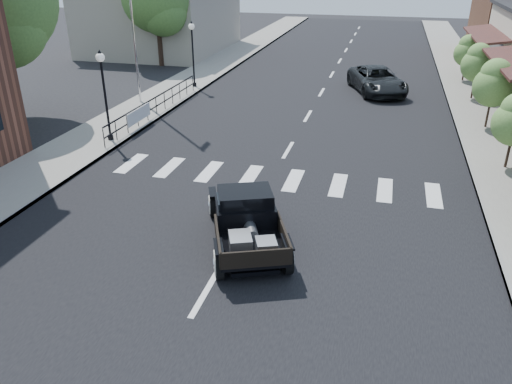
# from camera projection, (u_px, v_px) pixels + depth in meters

# --- Properties ---
(ground) EXTENTS (120.00, 120.00, 0.00)m
(ground) POSITION_uv_depth(u_px,v_px,m) (241.00, 232.00, 14.59)
(ground) COLOR black
(ground) RESTS_ON ground
(road) EXTENTS (14.00, 80.00, 0.02)m
(road) POSITION_uv_depth(u_px,v_px,m) (317.00, 101.00, 27.69)
(road) COLOR black
(road) RESTS_ON ground
(road_markings) EXTENTS (12.00, 60.00, 0.06)m
(road_markings) POSITION_uv_depth(u_px,v_px,m) (301.00, 129.00, 23.32)
(road_markings) COLOR silver
(road_markings) RESTS_ON ground
(sidewalk_left) EXTENTS (3.00, 80.00, 0.15)m
(sidewalk_left) POSITION_uv_depth(u_px,v_px,m) (174.00, 90.00, 29.61)
(sidewalk_left) COLOR gray
(sidewalk_left) RESTS_ON ground
(sidewalk_right) EXTENTS (3.00, 80.00, 0.15)m
(sidewalk_right) POSITION_uv_depth(u_px,v_px,m) (480.00, 111.00, 25.71)
(sidewalk_right) COLOR gray
(sidewalk_right) RESTS_ON ground
(low_building_left) EXTENTS (10.00, 12.00, 5.00)m
(low_building_left) POSITION_uv_depth(u_px,v_px,m) (162.00, 20.00, 41.42)
(low_building_left) COLOR gray
(low_building_left) RESTS_ON ground
(railing) EXTENTS (0.08, 10.00, 1.00)m
(railing) POSITION_uv_depth(u_px,v_px,m) (156.00, 104.00, 24.72)
(railing) COLOR black
(railing) RESTS_ON sidewalk_left
(banner) EXTENTS (0.04, 2.20, 0.60)m
(banner) POSITION_uv_depth(u_px,v_px,m) (139.00, 120.00, 23.04)
(banner) COLOR silver
(banner) RESTS_ON sidewalk_left
(lamp_post_b) EXTENTS (0.36, 0.36, 3.77)m
(lamp_post_b) POSITION_uv_depth(u_px,v_px,m) (105.00, 96.00, 20.70)
(lamp_post_b) COLOR black
(lamp_post_b) RESTS_ON sidewalk_left
(lamp_post_c) EXTENTS (0.36, 0.36, 3.77)m
(lamp_post_c) POSITION_uv_depth(u_px,v_px,m) (193.00, 54.00, 29.44)
(lamp_post_c) COLOR black
(lamp_post_c) RESTS_ON sidewalk_left
(big_tree_far) EXTENTS (4.86, 4.86, 7.14)m
(big_tree_far) POSITION_uv_depth(u_px,v_px,m) (158.00, 14.00, 35.15)
(big_tree_far) COLOR #40672C
(big_tree_far) RESTS_ON ground
(small_tree_c) EXTENTS (1.80, 1.80, 3.00)m
(small_tree_c) POSITION_uv_depth(u_px,v_px,m) (492.00, 95.00, 22.45)
(small_tree_c) COLOR #56803A
(small_tree_c) RESTS_ON sidewalk_right
(small_tree_d) EXTENTS (1.72, 1.72, 2.87)m
(small_tree_d) POSITION_uv_depth(u_px,v_px,m) (476.00, 72.00, 27.11)
(small_tree_d) COLOR #56803A
(small_tree_d) RESTS_ON sidewalk_right
(small_tree_e) EXTENTS (1.62, 1.62, 2.70)m
(small_tree_e) POSITION_uv_depth(u_px,v_px,m) (466.00, 59.00, 31.11)
(small_tree_e) COLOR #56803A
(small_tree_e) RESTS_ON sidewalk_right
(hotrod_pickup) EXTENTS (3.66, 4.96, 1.56)m
(hotrod_pickup) POSITION_uv_depth(u_px,v_px,m) (246.00, 218.00, 13.72)
(hotrod_pickup) COLOR black
(hotrod_pickup) RESTS_ON ground
(second_car) EXTENTS (4.06, 5.76, 1.46)m
(second_car) POSITION_uv_depth(u_px,v_px,m) (377.00, 80.00, 29.11)
(second_car) COLOR black
(second_car) RESTS_ON ground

